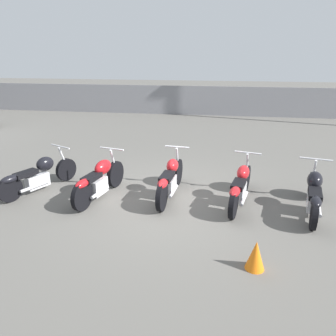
{
  "coord_description": "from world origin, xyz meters",
  "views": [
    {
      "loc": [
        1.02,
        -6.48,
        3.16
      ],
      "look_at": [
        0.0,
        0.37,
        0.65
      ],
      "focal_mm": 35.0,
      "sensor_mm": 36.0,
      "label": 1
    }
  ],
  "objects": [
    {
      "name": "motorcycle_slot_2",
      "position": [
        0.07,
        0.24,
        0.42
      ],
      "size": [
        0.58,
        2.09,
        1.01
      ],
      "rotation": [
        0.0,
        0.0,
        -0.11
      ],
      "color": "black",
      "rests_on": "ground_plane"
    },
    {
      "name": "traffic_cone_far",
      "position": [
        1.71,
        -2.13,
        0.24
      ],
      "size": [
        0.3,
        0.3,
        0.47
      ],
      "color": "orange",
      "rests_on": "ground_plane"
    },
    {
      "name": "fence_back",
      "position": [
        0.0,
        10.25,
        0.72
      ],
      "size": [
        40.0,
        0.04,
        1.45
      ],
      "color": "gray",
      "rests_on": "ground_plane"
    },
    {
      "name": "motorcycle_slot_0",
      "position": [
        -3.05,
        0.13,
        0.4
      ],
      "size": [
        1.11,
        1.93,
        0.94
      ],
      "rotation": [
        0.0,
        0.0,
        -0.46
      ],
      "color": "black",
      "rests_on": "ground_plane"
    },
    {
      "name": "motorcycle_slot_1",
      "position": [
        -1.49,
        -0.03,
        0.44
      ],
      "size": [
        0.73,
        1.96,
        1.0
      ],
      "rotation": [
        0.0,
        0.0,
        -0.23
      ],
      "color": "black",
      "rests_on": "ground_plane"
    },
    {
      "name": "motorcycle_slot_4",
      "position": [
        3.05,
        -0.07,
        0.42
      ],
      "size": [
        0.75,
        2.05,
        0.96
      ],
      "rotation": [
        0.0,
        0.0,
        -0.21
      ],
      "color": "black",
      "rests_on": "ground_plane"
    },
    {
      "name": "motorcycle_slot_3",
      "position": [
        1.61,
        0.14,
        0.41
      ],
      "size": [
        0.76,
        2.07,
        0.97
      ],
      "rotation": [
        0.0,
        0.0,
        -0.24
      ],
      "color": "black",
      "rests_on": "ground_plane"
    },
    {
      "name": "ground_plane",
      "position": [
        0.0,
        0.0,
        0.0
      ],
      "size": [
        60.0,
        60.0,
        0.0
      ],
      "primitive_type": "plane",
      "color": "#5B5954"
    }
  ]
}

